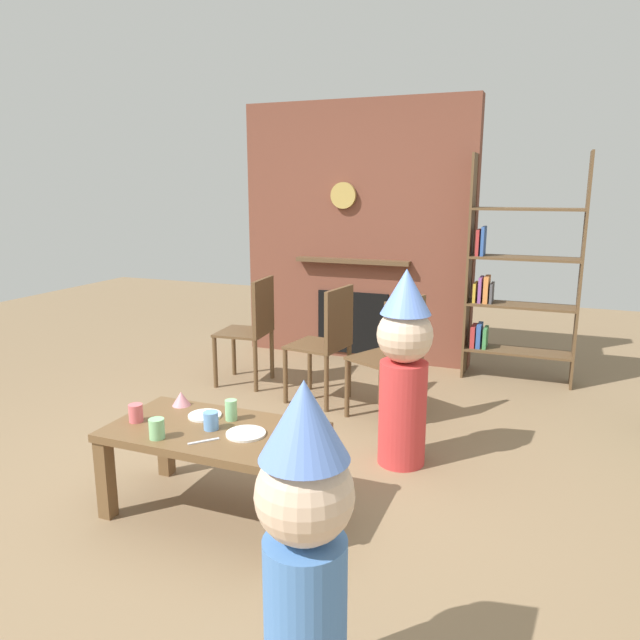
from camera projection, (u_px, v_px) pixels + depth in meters
name	position (u px, v px, depth m)	size (l,w,h in m)	color
ground_plane	(270.00, 479.00, 3.36)	(12.00, 12.00, 0.00)	#846B4C
brick_fireplace_feature	(357.00, 234.00, 5.58)	(2.20, 0.28, 2.40)	brown
bookshelf	(514.00, 280.00, 4.95)	(0.90, 0.28, 1.90)	brown
coffee_table	(214.00, 443.00, 2.95)	(1.05, 0.58, 0.45)	brown
paper_cup_near_left	(211.00, 421.00, 2.91)	(0.07, 0.07, 0.09)	#669EE0
paper_cup_near_right	(136.00, 413.00, 3.01)	(0.07, 0.07, 0.09)	#E5666B
paper_cup_center	(231.00, 410.00, 3.03)	(0.06, 0.06, 0.11)	#8CD18C
paper_cup_far_left	(311.00, 418.00, 2.94)	(0.08, 0.08, 0.09)	#E5666B
paper_cup_far_right	(157.00, 429.00, 2.81)	(0.07, 0.07, 0.10)	#8CD18C
paper_plate_front	(246.00, 434.00, 2.85)	(0.19, 0.19, 0.01)	white
paper_plate_rear	(205.00, 415.00, 3.08)	(0.17, 0.17, 0.01)	white
birthday_cake_slice	(181.00, 399.00, 3.23)	(0.10, 0.10, 0.08)	pink
table_fork	(204.00, 441.00, 2.78)	(0.15, 0.02, 0.01)	silver
child_with_cone_hat	(305.00, 542.00, 1.78)	(0.30, 0.30, 1.09)	#4C7FC6
child_in_pink	(404.00, 363.00, 3.43)	(0.33, 0.33, 1.18)	#D13838
dining_chair_left	(253.00, 325.00, 4.88)	(0.43, 0.43, 0.90)	brown
dining_chair_middle	(328.00, 338.00, 4.46)	(0.45, 0.45, 0.90)	brown
dining_chair_right	(394.00, 352.00, 4.08)	(0.54, 0.54, 0.90)	brown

